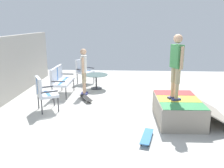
{
  "coord_description": "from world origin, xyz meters",
  "views": [
    {
      "loc": [
        -6.78,
        0.08,
        2.53
      ],
      "look_at": [
        0.3,
        0.49,
        0.7
      ],
      "focal_mm": 38.16,
      "sensor_mm": 36.0,
      "label": 1
    }
  ],
  "objects": [
    {
      "name": "patio_bench",
      "position": [
        1.36,
        2.41,
        0.62
      ],
      "size": [
        1.26,
        0.56,
        1.02
      ],
      "color": "#38383D",
      "rests_on": "ground_plane"
    },
    {
      "name": "skateboard_spare",
      "position": [
        -1.93,
        -0.41,
        0.08
      ],
      "size": [
        0.82,
        0.38,
        0.1
      ],
      "color": "#3372B2",
      "rests_on": "ground_plane"
    },
    {
      "name": "patio_table",
      "position": [
        2.26,
        1.22,
        0.4
      ],
      "size": [
        0.9,
        0.9,
        0.57
      ],
      "color": "#38383D",
      "rests_on": "ground_plane"
    },
    {
      "name": "patio_chair_near_house",
      "position": [
        3.15,
        1.88,
        0.61
      ],
      "size": [
        0.82,
        0.79,
        1.02
      ],
      "color": "#38383D",
      "rests_on": "ground_plane"
    },
    {
      "name": "skate_ramp",
      "position": [
        -0.75,
        -1.35,
        0.3
      ],
      "size": [
        1.7,
        1.93,
        0.6
      ],
      "color": "gray",
      "rests_on": "ground_plane"
    },
    {
      "name": "ground_plane",
      "position": [
        0.0,
        0.0,
        -0.05
      ],
      "size": [
        12.0,
        12.0,
        0.1
      ],
      "primitive_type": "cube",
      "color": "beige"
    },
    {
      "name": "patio_chair_by_wall",
      "position": [
        -0.26,
        2.46,
        0.61
      ],
      "size": [
        0.81,
        0.79,
        1.02
      ],
      "color": "#38383D",
      "rests_on": "ground_plane"
    },
    {
      "name": "person_watching",
      "position": [
        1.51,
        1.57,
        0.96
      ],
      "size": [
        0.48,
        0.24,
        1.65
      ],
      "color": "navy",
      "rests_on": "ground_plane"
    },
    {
      "name": "person_skater",
      "position": [
        -0.8,
        -1.19,
        1.57
      ],
      "size": [
        0.44,
        0.34,
        1.66
      ],
      "color": "navy",
      "rests_on": "skate_ramp"
    },
    {
      "name": "skateboard_by_bench",
      "position": [
        0.76,
        1.4,
        0.08
      ],
      "size": [
        0.8,
        0.55,
        0.1
      ],
      "color": "black",
      "rests_on": "ground_plane"
    }
  ]
}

